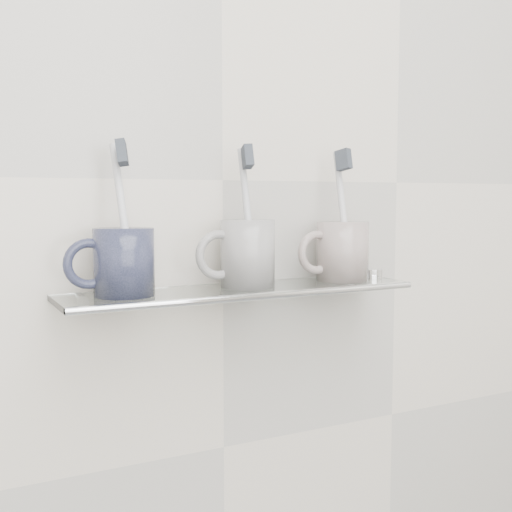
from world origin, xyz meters
TOP-DOWN VIEW (x-y plane):
  - wall_back at (0.00, 1.10)m, footprint 2.50×0.00m
  - shelf_glass at (0.00, 1.04)m, footprint 0.50×0.12m
  - shelf_rail at (0.00, 0.98)m, footprint 0.50×0.01m
  - bracket_left at (-0.21, 1.09)m, footprint 0.02×0.03m
  - bracket_right at (0.21, 1.09)m, footprint 0.02×0.03m
  - mug_left at (-0.16, 1.04)m, footprint 0.10×0.10m
  - mug_left_handle at (-0.21, 1.04)m, footprint 0.06×0.01m
  - toothbrush_left at (-0.16, 1.04)m, footprint 0.02×0.06m
  - bristles_left at (-0.16, 1.04)m, footprint 0.02×0.03m
  - mug_center at (0.01, 1.04)m, footprint 0.08×0.08m
  - mug_center_handle at (-0.03, 1.04)m, footprint 0.07×0.01m
  - toothbrush_center at (0.01, 1.04)m, footprint 0.01×0.06m
  - bristles_center at (0.01, 1.04)m, footprint 0.02×0.03m
  - mug_right at (0.17, 1.04)m, footprint 0.10×0.10m
  - mug_right_handle at (0.13, 1.04)m, footprint 0.06×0.01m
  - toothbrush_right at (0.17, 1.04)m, footprint 0.02×0.06m
  - bristles_right at (0.17, 1.04)m, footprint 0.02×0.03m
  - chrome_cap at (0.23, 1.04)m, footprint 0.03×0.03m

SIDE VIEW (x-z plane):
  - bracket_left at x=-0.21m, z-range 1.08..1.09m
  - bracket_right at x=0.21m, z-range 1.08..1.09m
  - shelf_glass at x=0.00m, z-range 1.09..1.10m
  - shelf_rail at x=0.00m, z-range 1.09..1.10m
  - chrome_cap at x=0.23m, z-range 1.10..1.11m
  - mug_left at x=-0.16m, z-range 1.10..1.19m
  - mug_left_handle at x=-0.21m, z-range 1.11..1.17m
  - mug_right at x=0.17m, z-range 1.10..1.19m
  - mug_right_handle at x=0.13m, z-range 1.11..1.18m
  - mug_center at x=0.01m, z-range 1.10..1.19m
  - mug_center_handle at x=-0.03m, z-range 1.11..1.18m
  - toothbrush_left at x=-0.16m, z-range 1.11..1.29m
  - toothbrush_center at x=0.01m, z-range 1.11..1.29m
  - toothbrush_right at x=0.17m, z-range 1.11..1.29m
  - wall_back at x=0.00m, z-range 0.00..2.50m
  - bristles_left at x=-0.16m, z-range 1.26..1.30m
  - bristles_center at x=0.01m, z-range 1.26..1.30m
  - bristles_right at x=0.17m, z-range 1.26..1.30m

